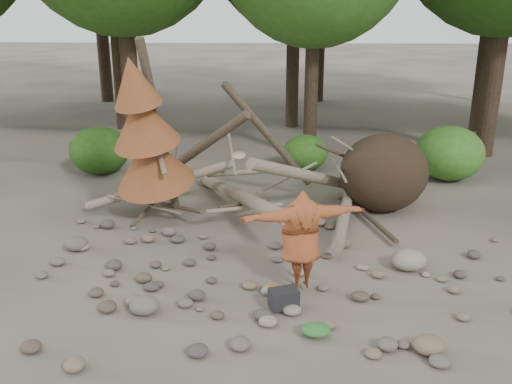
{
  "coord_description": "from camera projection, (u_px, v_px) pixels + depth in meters",
  "views": [
    {
      "loc": [
        -0.06,
        -9.44,
        5.15
      ],
      "look_at": [
        -0.49,
        1.5,
        1.4
      ],
      "focal_mm": 40.0,
      "sensor_mm": 36.0,
      "label": 1
    }
  ],
  "objects": [
    {
      "name": "boulder_mid_left",
      "position": [
        76.0,
        244.0,
        12.2
      ],
      "size": [
        0.51,
        0.46,
        0.3
      ],
      "primitive_type": "ellipsoid",
      "color": "#605950",
      "rests_on": "ground"
    },
    {
      "name": "ground",
      "position": [
        279.0,
        290.0,
        10.6
      ],
      "size": [
        120.0,
        120.0,
        0.0
      ],
      "primitive_type": "plane",
      "color": "#514C44",
      "rests_on": "ground"
    },
    {
      "name": "bush_right",
      "position": [
        450.0,
        153.0,
        16.77
      ],
      "size": [
        2.0,
        2.0,
        1.6
      ],
      "primitive_type": "ellipsoid",
      "color": "#407C26",
      "rests_on": "ground"
    },
    {
      "name": "frisbee_thrower",
      "position": [
        301.0,
        239.0,
        10.27
      ],
      "size": [
        2.51,
        1.34,
        2.4
      ],
      "color": "brown",
      "rests_on": "ground"
    },
    {
      "name": "bush_mid",
      "position": [
        305.0,
        153.0,
        17.76
      ],
      "size": [
        1.4,
        1.4,
        1.12
      ],
      "primitive_type": "ellipsoid",
      "color": "#34691E",
      "rests_on": "ground"
    },
    {
      "name": "boulder_front_right",
      "position": [
        429.0,
        345.0,
        8.66
      ],
      "size": [
        0.48,
        0.43,
        0.29
      ],
      "primitive_type": "ellipsoid",
      "color": "#78614B",
      "rests_on": "ground"
    },
    {
      "name": "backpack",
      "position": [
        284.0,
        301.0,
        9.87
      ],
      "size": [
        0.56,
        0.46,
        0.32
      ],
      "primitive_type": "cube",
      "rotation": [
        0.0,
        0.0,
        0.33
      ],
      "color": "black",
      "rests_on": "ground"
    },
    {
      "name": "bush_left",
      "position": [
        99.0,
        150.0,
        17.37
      ],
      "size": [
        1.8,
        1.8,
        1.44
      ],
      "primitive_type": "ellipsoid",
      "color": "#275316",
      "rests_on": "ground"
    },
    {
      "name": "dead_conifer",
      "position": [
        146.0,
        135.0,
        13.21
      ],
      "size": [
        2.06,
        2.16,
        4.35
      ],
      "color": "#4C3F30",
      "rests_on": "ground"
    },
    {
      "name": "boulder_mid_right",
      "position": [
        409.0,
        260.0,
        11.33
      ],
      "size": [
        0.69,
        0.62,
        0.41
      ],
      "primitive_type": "ellipsoid",
      "color": "gray",
      "rests_on": "ground"
    },
    {
      "name": "boulder_front_left",
      "position": [
        144.0,
        305.0,
        9.75
      ],
      "size": [
        0.52,
        0.47,
        0.31
      ],
      "primitive_type": "ellipsoid",
      "color": "#666055",
      "rests_on": "ground"
    },
    {
      "name": "deadfall_pile",
      "position": [
        361.0,
        175.0,
        14.22
      ],
      "size": [
        8.55,
        5.24,
        3.3
      ],
      "color": "#332619",
      "rests_on": "ground"
    },
    {
      "name": "cloth_green",
      "position": [
        316.0,
        332.0,
        9.08
      ],
      "size": [
        0.47,
        0.39,
        0.18
      ],
      "primitive_type": "ellipsoid",
      "color": "#2D6B2A",
      "rests_on": "ground"
    },
    {
      "name": "cloth_orange",
      "position": [
        271.0,
        290.0,
        10.48
      ],
      "size": [
        0.28,
        0.23,
        0.1
      ],
      "primitive_type": "ellipsoid",
      "color": "#AD5E1D",
      "rests_on": "ground"
    }
  ]
}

